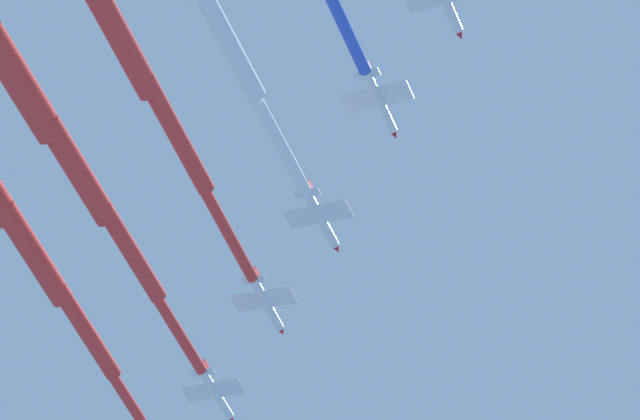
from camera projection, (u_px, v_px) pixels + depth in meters
name	position (u px, v px, depth m)	size (l,w,h in m)	color
jet_lead	(32.00, 252.00, 188.54)	(56.19, 38.63, 4.17)	silver
jet_port_inner	(76.00, 170.00, 180.24)	(54.20, 38.26, 4.17)	silver
jet_starboard_inner	(116.00, 31.00, 170.95)	(59.40, 40.80, 4.23)	silver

